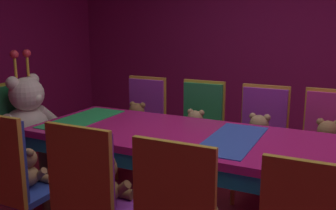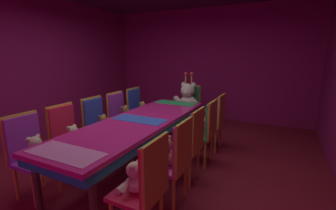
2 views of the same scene
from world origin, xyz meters
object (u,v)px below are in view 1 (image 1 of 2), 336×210
king_teddy_bear (29,114)px  chair_right_1 (328,138)px  teddy_right_2 (258,135)px  teddy_right_3 (195,128)px  teddy_left_3 (105,183)px  teddy_left_2 (191,206)px  chair_right_2 (262,131)px  chair_right_4 (144,116)px  chair_left_4 (10,174)px  chair_right_3 (201,123)px  banquet_table (232,152)px  teddy_right_1 (327,143)px  chair_left_3 (90,191)px  throne_chair (17,125)px  teddy_left_4 (28,170)px  teddy_right_4 (137,120)px

king_teddy_bear → chair_right_1: bearing=19.0°
teddy_right_2 → teddy_right_3: (0.02, 0.58, -0.01)m
chair_right_1 → teddy_left_3: bearing=-36.7°
teddy_left_2 → chair_right_2: (1.49, -0.04, 0.02)m
chair_right_4 → king_teddy_bear: king_teddy_bear is taller
teddy_right_2 → teddy_right_3: 0.58m
chair_left_4 → chair_right_3: same height
teddy_left_3 → banquet_table: bearing=-40.1°
chair_right_2 → teddy_right_3: 0.59m
teddy_right_2 → chair_right_2: bearing=-180.0°
chair_right_1 → chair_right_4: (-0.01, 1.71, 0.00)m
chair_left_4 → teddy_right_1: 2.29m
chair_left_3 → throne_chair: 1.67m
teddy_right_2 → chair_left_3: bearing=-21.9°
chair_left_3 → chair_right_2: bearing=-20.1°
teddy_right_2 → teddy_right_3: teddy_right_2 is taller
chair_right_1 → teddy_right_2: 0.55m
teddy_left_3 → chair_right_2: size_ratio=0.33×
teddy_right_1 → chair_left_4: bearing=-48.4°
chair_right_1 → chair_right_3: same height
chair_left_4 → teddy_right_2: bearing=-38.5°
teddy_left_2 → teddy_right_3: size_ratio=0.92×
teddy_left_3 → king_teddy_bear: size_ratio=0.39×
teddy_left_2 → teddy_left_3: size_ratio=0.88×
chair_right_2 → throne_chair: same height
chair_left_4 → chair_right_2: (1.64, -1.19, 0.00)m
teddy_left_4 → king_teddy_bear: 0.99m
teddy_left_4 → teddy_right_3: (1.37, -0.61, 0.01)m
chair_right_1 → chair_right_2: 0.53m
teddy_left_3 → chair_left_4: 0.62m
king_teddy_bear → chair_right_3: bearing=32.2°
banquet_table → teddy_left_4: 1.35m
chair_left_4 → teddy_right_4: bearing=-0.2°
banquet_table → chair_right_4: size_ratio=3.00×
chair_right_3 → king_teddy_bear: 1.55m
chair_right_2 → throne_chair: (-0.80, 2.05, 0.00)m
banquet_table → chair_right_1: 1.00m
chair_right_1 → chair_right_2: size_ratio=1.00×
teddy_left_4 → chair_right_2: chair_right_2 is taller
teddy_left_3 → teddy_right_2: 1.45m
teddy_left_3 → teddy_left_4: size_ratio=1.15×
teddy_left_3 → teddy_left_4: bearing=92.1°
chair_left_3 → teddy_left_4: size_ratio=3.52×
chair_right_2 → chair_right_4: size_ratio=1.00×
chair_right_4 → teddy_right_3: bearing=77.3°
teddy_right_2 → teddy_right_3: size_ratio=1.09×
teddy_right_3 → chair_right_3: bearing=180.0°
chair_right_1 → chair_right_3: 1.10m
teddy_right_1 → chair_right_1: bearing=-180.0°
chair_left_4 → teddy_right_3: bearing=-21.9°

